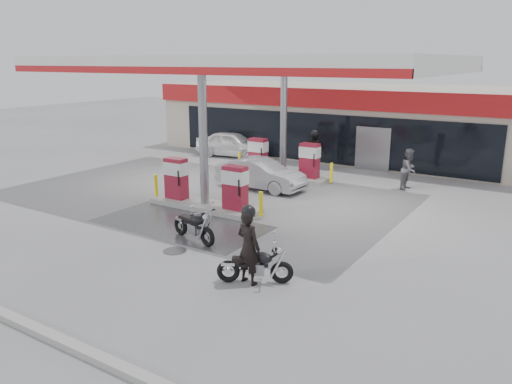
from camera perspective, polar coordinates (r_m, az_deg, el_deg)
ground at (r=17.64m, az=-9.84°, el=-3.36°), size 90.00×90.00×0.00m
wet_patch at (r=17.32m, az=-8.61°, el=-3.65°), size 6.00×3.00×0.00m
drain_cover at (r=14.98m, az=-9.27°, el=-6.65°), size 0.70×0.70×0.01m
store_building at (r=30.66m, az=10.54°, el=8.14°), size 22.00×8.22×4.00m
canopy at (r=20.73m, az=-0.93°, el=14.35°), size 16.00×10.02×5.51m
pump_island_near at (r=18.90m, az=-5.88°, el=0.25°), size 5.14×1.30×1.78m
pump_island_far at (r=23.77m, az=3.10°, el=3.32°), size 5.14×1.30×1.78m
main_motorcycle at (r=12.62m, az=0.03°, el=-8.50°), size 1.75×1.11×1.00m
biker_main at (r=12.43m, az=-0.86°, el=-6.29°), size 0.77×0.57×1.92m
parked_motorcycle at (r=15.55m, az=-7.06°, el=-3.94°), size 2.01×0.95×1.05m
sedan_white at (r=29.15m, az=-2.73°, el=5.50°), size 4.49×2.33×1.46m
attendant at (r=22.53m, az=17.08°, el=2.52°), size 0.78×0.94×1.78m
hatchback_silver at (r=21.65m, az=0.51°, el=2.07°), size 4.06×1.50×1.33m
parked_car_left at (r=33.71m, az=-5.89°, el=6.45°), size 4.21×2.19×1.17m
parked_car_right at (r=27.65m, az=17.51°, el=3.85°), size 4.03×2.91×1.02m
biker_walking at (r=25.39m, az=6.66°, el=4.59°), size 1.22×0.72×1.95m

